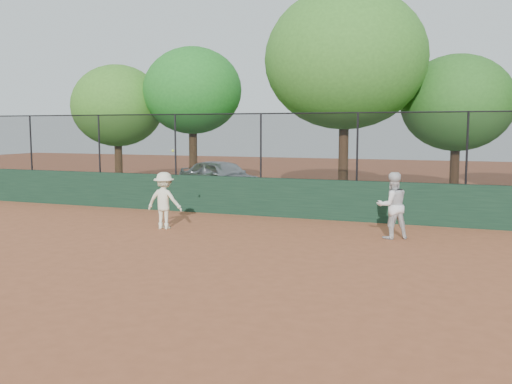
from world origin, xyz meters
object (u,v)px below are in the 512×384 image
(player_main, at_px, (164,201))
(player_second, at_px, (392,206))
(tree_0, at_px, (117,106))
(parked_car, at_px, (222,177))
(tree_1, at_px, (192,91))
(tree_2, at_px, (345,59))
(tree_3, at_px, (457,103))

(player_main, bearing_deg, player_second, 7.69)
(player_second, distance_m, tree_0, 15.74)
(parked_car, xyz_separation_m, player_main, (1.83, -7.78, 0.04))
(player_second, xyz_separation_m, tree_1, (-9.67, 8.07, 3.50))
(tree_1, bearing_deg, player_second, -39.82)
(parked_car, distance_m, tree_2, 6.83)
(player_second, bearing_deg, tree_3, -128.43)
(tree_1, height_order, tree_2, tree_2)
(parked_car, height_order, tree_2, tree_2)
(player_second, height_order, tree_2, tree_2)
(tree_0, xyz_separation_m, tree_1, (3.68, 0.27, 0.60))
(tree_1, bearing_deg, tree_3, 3.01)
(tree_1, bearing_deg, tree_2, -11.94)
(player_main, bearing_deg, tree_1, 112.57)
(tree_0, distance_m, tree_2, 10.85)
(parked_car, height_order, tree_3, tree_3)
(player_main, bearing_deg, tree_3, 52.91)
(tree_0, distance_m, tree_3, 14.54)
(tree_1, relative_size, tree_2, 0.80)
(tree_0, relative_size, tree_1, 0.90)
(parked_car, bearing_deg, tree_3, -52.68)
(player_second, distance_m, tree_3, 9.16)
(player_main, distance_m, tree_2, 9.24)
(player_second, bearing_deg, parked_car, -72.56)
(tree_2, xyz_separation_m, tree_3, (3.84, 2.05, -1.56))
(player_main, height_order, tree_0, tree_0)
(player_second, height_order, tree_3, tree_3)
(parked_car, relative_size, player_second, 2.58)
(tree_1, bearing_deg, parked_car, -30.42)
(player_main, distance_m, tree_0, 11.71)
(player_main, bearing_deg, parked_car, 103.22)
(parked_car, xyz_separation_m, tree_2, (5.13, -0.39, 4.50))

